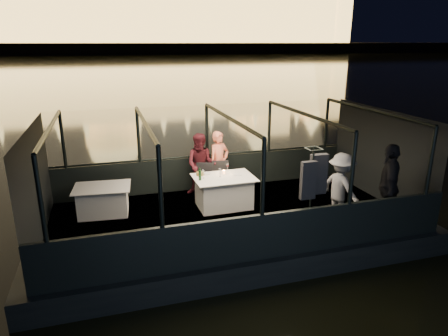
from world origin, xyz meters
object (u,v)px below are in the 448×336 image
object	(u,v)px
dining_table_central	(224,192)
passenger_dark	(388,190)
dining_table_aft	(103,199)
wine_bottle	(200,174)
coat_stand	(311,198)
chair_port_left	(206,181)
chair_port_right	(222,181)
person_man_maroon	(201,167)
person_woman_coral	(219,165)
passenger_stripe	(341,185)

from	to	relation	value
dining_table_central	passenger_dark	distance (m)	3.70
dining_table_aft	wine_bottle	bearing A→B (deg)	-11.18
dining_table_aft	coat_stand	xyz separation A→B (m)	(4.01, -2.49, 0.51)
chair_port_left	chair_port_right	world-z (taller)	chair_port_right
dining_table_central	person_man_maroon	xyz separation A→B (m)	(-0.33, 0.96, 0.36)
dining_table_central	passenger_dark	bearing A→B (deg)	-33.85
dining_table_aft	person_woman_coral	size ratio (longest dim) A/B	0.77
passenger_stripe	wine_bottle	world-z (taller)	passenger_stripe
dining_table_central	coat_stand	world-z (taller)	coat_stand
dining_table_aft	coat_stand	world-z (taller)	coat_stand
passenger_dark	wine_bottle	size ratio (longest dim) A/B	6.20
coat_stand	passenger_stripe	distance (m)	1.20
passenger_dark	chair_port_left	bearing A→B (deg)	-95.10
dining_table_central	chair_port_left	size ratio (longest dim) A/B	1.64
person_woman_coral	wine_bottle	distance (m)	1.33
chair_port_right	person_woman_coral	size ratio (longest dim) A/B	0.56
dining_table_aft	person_woman_coral	world-z (taller)	person_woman_coral
wine_bottle	person_man_maroon	bearing A→B (deg)	74.85
dining_table_aft	passenger_dark	world-z (taller)	passenger_dark
chair_port_right	person_woman_coral	world-z (taller)	person_woman_coral
person_man_maroon	chair_port_left	bearing A→B (deg)	-52.21
dining_table_central	person_woman_coral	size ratio (longest dim) A/B	0.88
dining_table_aft	person_woman_coral	bearing A→B (deg)	11.94
wine_bottle	chair_port_left	bearing A→B (deg)	65.56
dining_table_aft	wine_bottle	world-z (taller)	wine_bottle
coat_stand	passenger_dark	distance (m)	1.87
person_woman_coral	person_man_maroon	size ratio (longest dim) A/B	1.01
wine_bottle	passenger_dark	bearing A→B (deg)	-28.72
dining_table_aft	coat_stand	bearing A→B (deg)	-31.79
dining_table_central	wine_bottle	xyz separation A→B (m)	(-0.60, -0.05, 0.53)
chair_port_left	chair_port_right	distance (m)	0.41
dining_table_aft	person_woman_coral	xyz separation A→B (m)	(3.00, 0.63, 0.36)
person_man_maroon	dining_table_central	bearing A→B (deg)	-47.25
person_man_maroon	passenger_stripe	xyz separation A→B (m)	(2.57, -2.49, 0.10)
chair_port_left	person_woman_coral	size ratio (longest dim) A/B	0.53
coat_stand	person_woman_coral	bearing A→B (deg)	107.93
dining_table_central	wine_bottle	bearing A→B (deg)	-175.65
dining_table_central	dining_table_aft	xyz separation A→B (m)	(-2.83, 0.39, 0.00)
dining_table_aft	chair_port_right	distance (m)	2.97
dining_table_central	person_woman_coral	distance (m)	1.11
dining_table_central	chair_port_left	xyz separation A→B (m)	(-0.26, 0.70, 0.06)
chair_port_right	wine_bottle	bearing A→B (deg)	-131.62
chair_port_right	chair_port_left	bearing A→B (deg)	174.75
person_woman_coral	dining_table_central	bearing A→B (deg)	-123.33
chair_port_left	person_woman_coral	bearing A→B (deg)	58.16
passenger_dark	person_man_maroon	bearing A→B (deg)	-97.14
coat_stand	person_woman_coral	distance (m)	3.28
person_man_maroon	coat_stand	bearing A→B (deg)	-39.72
chair_port_right	coat_stand	bearing A→B (deg)	-62.20
chair_port_left	passenger_dark	xyz separation A→B (m)	(3.31, -2.74, 0.40)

